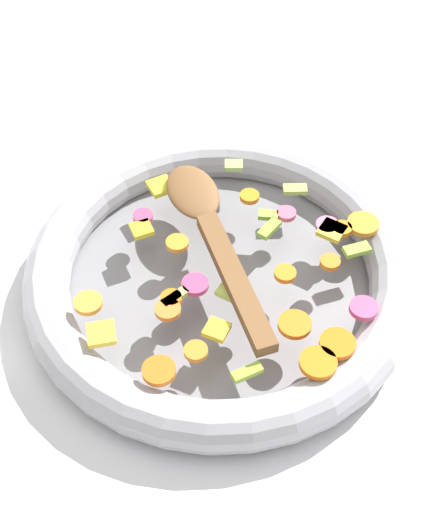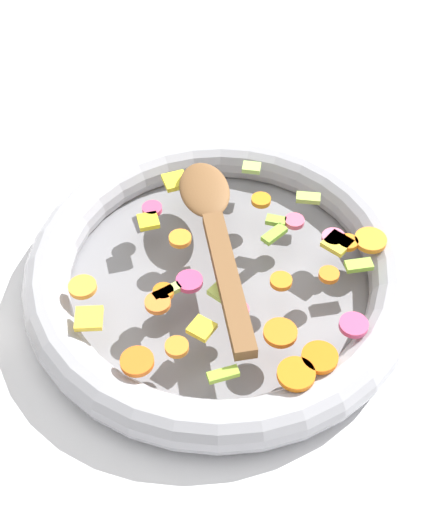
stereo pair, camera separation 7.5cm
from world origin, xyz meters
name	(u,v)px [view 1 (the left image)]	position (x,y,z in m)	size (l,w,h in m)	color
ground_plane	(219,286)	(0.00, 0.00, 0.00)	(4.00, 4.00, 0.00)	silver
skillet	(219,273)	(0.00, 0.00, 0.02)	(0.42, 0.42, 0.05)	slate
chopped_vegetables	(250,277)	(0.04, 0.02, 0.05)	(0.32, 0.35, 0.01)	orange
wooden_spoon	(210,228)	(-0.03, 0.00, 0.06)	(0.27, 0.06, 0.01)	brown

